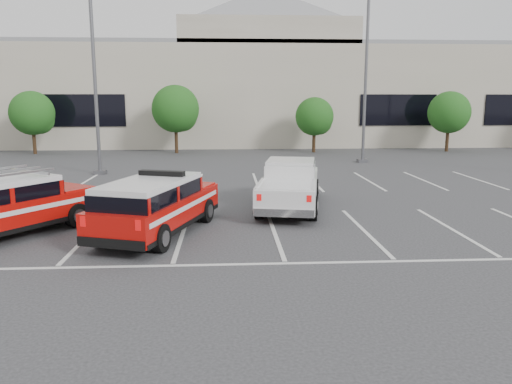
% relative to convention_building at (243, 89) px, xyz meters
% --- Properties ---
extents(ground, '(120.00, 120.00, 0.00)m').
position_rel_convention_building_xyz_m(ground, '(-0.18, -31.86, -4.72)').
color(ground, '#2E2E30').
rests_on(ground, ground).
extents(stall_markings, '(23.00, 15.00, 0.01)m').
position_rel_convention_building_xyz_m(stall_markings, '(-0.18, -27.36, -4.71)').
color(stall_markings, silver).
rests_on(stall_markings, ground).
extents(convention_building, '(60.00, 16.99, 13.20)m').
position_rel_convention_building_xyz_m(convention_building, '(0.00, 0.00, 0.00)').
color(convention_building, beige).
rests_on(convention_building, ground).
extents(tree_left, '(3.07, 3.07, 4.42)m').
position_rel_convention_building_xyz_m(tree_left, '(-15.09, -9.82, -1.95)').
color(tree_left, '#3F2B19').
rests_on(tree_left, ground).
extents(tree_mid_left, '(3.37, 3.37, 4.85)m').
position_rel_convention_building_xyz_m(tree_mid_left, '(-5.09, -9.82, -1.68)').
color(tree_mid_left, '#3F2B19').
rests_on(tree_mid_left, ground).
extents(tree_mid_right, '(2.77, 2.77, 3.99)m').
position_rel_convention_building_xyz_m(tree_mid_right, '(4.91, -9.82, -2.22)').
color(tree_mid_right, '#3F2B19').
rests_on(tree_mid_right, ground).
extents(tree_right, '(3.07, 3.07, 4.42)m').
position_rel_convention_building_xyz_m(tree_right, '(14.91, -9.82, -1.95)').
color(tree_right, '#3F2B19').
rests_on(tree_right, ground).
extents(light_pole_left, '(0.90, 0.60, 10.24)m').
position_rel_convention_building_xyz_m(light_pole_left, '(-8.18, -19.86, 0.47)').
color(light_pole_left, '#59595E').
rests_on(light_pole_left, ground).
extents(light_pole_mid, '(0.90, 0.60, 10.24)m').
position_rel_convention_building_xyz_m(light_pole_mid, '(6.82, -15.86, 0.47)').
color(light_pole_mid, '#59595E').
rests_on(light_pole_mid, ground).
extents(fire_chief_suv, '(3.41, 5.48, 1.81)m').
position_rel_convention_building_xyz_m(fire_chief_suv, '(-3.61, -31.88, -3.98)').
color(fire_chief_suv, '#B00C08').
rests_on(fire_chief_suv, ground).
extents(white_pickup, '(2.91, 5.79, 1.70)m').
position_rel_convention_building_xyz_m(white_pickup, '(0.69, -28.52, -4.04)').
color(white_pickup, silver).
rests_on(white_pickup, ground).
extents(ladder_suv, '(4.32, 5.02, 1.90)m').
position_rel_convention_building_xyz_m(ladder_suv, '(-7.84, -31.76, -3.96)').
color(ladder_suv, '#B00C08').
rests_on(ladder_suv, ground).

